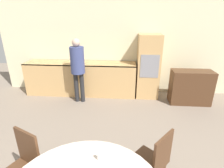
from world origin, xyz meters
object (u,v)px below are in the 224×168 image
at_px(oven_unit, 148,67).
at_px(chair_far_right, 154,160).
at_px(person_standing, 78,64).
at_px(sideboard, 190,87).
at_px(chair_far_left, 23,165).

height_order(oven_unit, chair_far_right, oven_unit).
height_order(oven_unit, person_standing, oven_unit).
distance_m(sideboard, chair_far_right, 2.96).
distance_m(chair_far_left, person_standing, 2.74).
height_order(oven_unit, sideboard, oven_unit).
relative_size(chair_far_left, chair_far_right, 1.00).
height_order(chair_far_left, chair_far_right, same).
xyz_separation_m(sideboard, chair_far_right, (-1.30, -2.65, 0.08)).
bearing_deg(person_standing, sideboard, 3.00).
relative_size(oven_unit, person_standing, 1.04).
xyz_separation_m(chair_far_left, chair_far_right, (1.54, 0.19, 0.00)).
xyz_separation_m(oven_unit, chair_far_left, (-1.77, -3.21, -0.34)).
bearing_deg(oven_unit, person_standing, -163.93).
distance_m(chair_far_right, person_standing, 3.00).
distance_m(oven_unit, person_standing, 1.89).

